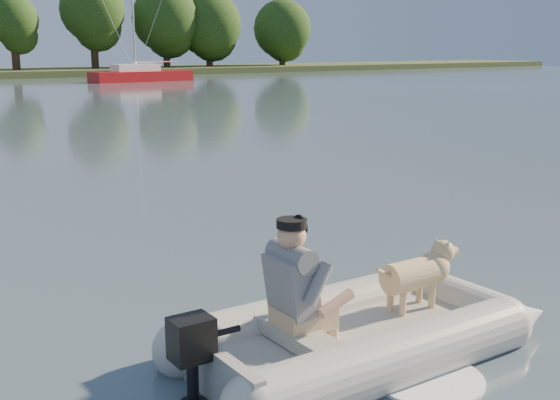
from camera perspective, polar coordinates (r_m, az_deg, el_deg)
water at (r=7.42m, az=8.33°, el=-9.43°), size 160.00×160.00×0.00m
dinghy at (r=6.42m, az=6.73°, el=-7.04°), size 4.52×2.73×1.43m
man at (r=5.97m, az=1.11°, el=-6.53°), size 0.75×0.64×1.12m
dog at (r=6.92m, az=10.67°, el=-6.41°), size 0.97×0.34×0.64m
outboard_motor at (r=5.64m, az=-7.15°, el=-13.13°), size 0.43×0.30×0.82m
sailboat at (r=56.34m, az=-11.27°, el=9.92°), size 8.00×2.74×10.85m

